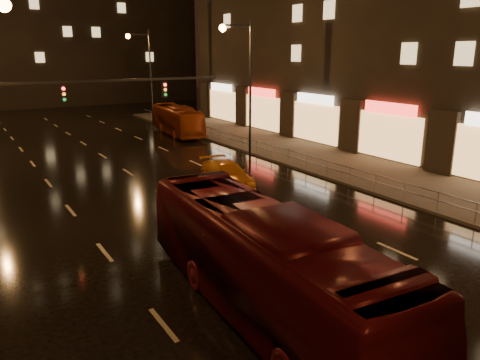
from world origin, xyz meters
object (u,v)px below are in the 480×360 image
Objects in this scene: bus_curb at (177,120)px; taxi_near at (321,269)px; taxi_far at (227,174)px; bus_red at (264,262)px.

bus_curb is 31.76m from taxi_near.
taxi_far reaches higher than taxi_near.
bus_curb is at bearing 76.45° from taxi_near.
taxi_far is (3.50, 12.41, 0.11)m from taxi_near.
bus_red is 2.44× the size of taxi_far.
bus_curb reaches higher than taxi_far.
bus_red is at bearing -108.36° from taxi_far.
taxi_near is 12.90m from taxi_far.
bus_red is 3.39× the size of taxi_near.
bus_red is at bearing -169.70° from taxi_near.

